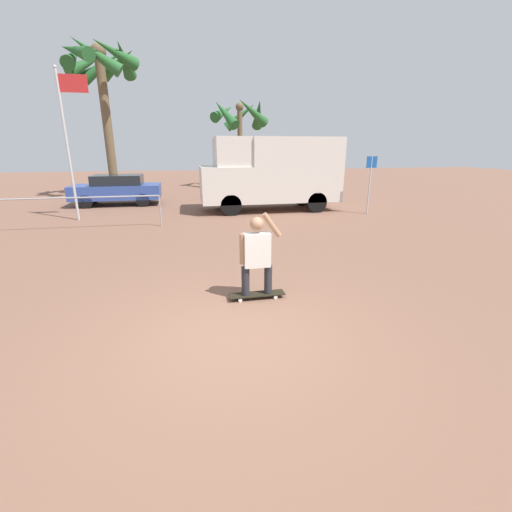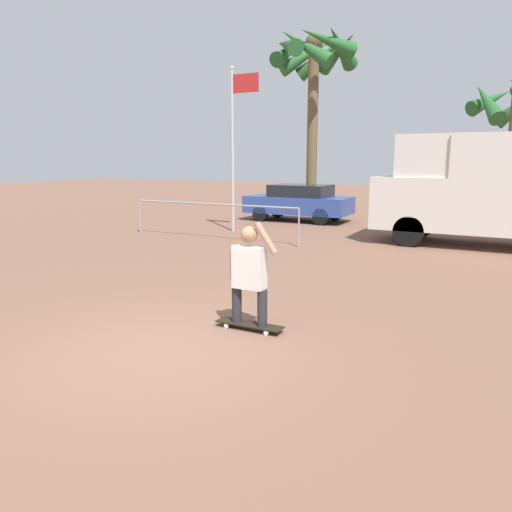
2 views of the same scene
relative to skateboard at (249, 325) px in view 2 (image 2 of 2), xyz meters
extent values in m
plane|color=brown|center=(-0.63, -1.29, -0.07)|extent=(80.00, 80.00, 0.00)
cube|color=black|center=(0.00, 0.00, 0.01)|extent=(0.99, 0.25, 0.02)
cylinder|color=white|center=(-0.32, -0.10, -0.04)|extent=(0.07, 0.03, 0.07)
cylinder|color=white|center=(-0.32, 0.10, -0.04)|extent=(0.07, 0.03, 0.07)
cylinder|color=white|center=(0.32, -0.10, -0.04)|extent=(0.07, 0.03, 0.07)
cylinder|color=white|center=(0.32, 0.10, -0.04)|extent=(0.07, 0.03, 0.07)
cylinder|color=#28282D|center=(-0.20, 0.00, 0.27)|extent=(0.14, 0.14, 0.52)
cylinder|color=#28282D|center=(0.20, 0.00, 0.27)|extent=(0.14, 0.14, 0.52)
cube|color=silver|center=(0.00, 0.00, 0.83)|extent=(0.45, 0.22, 0.59)
sphere|color=#A37556|center=(0.00, 0.00, 1.28)|extent=(0.24, 0.24, 0.24)
cylinder|color=#A37556|center=(-0.26, 0.00, 0.86)|extent=(0.09, 0.09, 0.52)
cylinder|color=#A37556|center=(0.26, 0.00, 1.25)|extent=(0.34, 0.09, 0.44)
cylinder|color=black|center=(0.61, 7.98, 0.35)|extent=(0.84, 0.28, 0.84)
cylinder|color=black|center=(0.61, 9.83, 0.35)|extent=(0.84, 0.28, 0.84)
cube|color=silver|center=(0.52, 8.90, 1.07)|extent=(2.03, 2.13, 1.45)
cube|color=black|center=(0.11, 8.90, 1.36)|extent=(0.04, 1.81, 0.72)
cube|color=silver|center=(0.82, 8.90, 2.36)|extent=(1.42, 1.96, 1.14)
cylinder|color=black|center=(-5.51, 10.97, 0.23)|extent=(0.60, 0.22, 0.60)
cylinder|color=black|center=(-5.51, 12.51, 0.23)|extent=(0.60, 0.22, 0.60)
cylinder|color=black|center=(-3.05, 10.97, 0.23)|extent=(0.60, 0.22, 0.60)
cylinder|color=black|center=(-3.05, 12.51, 0.23)|extent=(0.60, 0.22, 0.60)
cube|color=#2D4793|center=(-4.28, 11.74, 0.55)|extent=(3.95, 1.75, 0.64)
cube|color=black|center=(-4.18, 11.74, 1.09)|extent=(2.17, 1.54, 0.44)
cylinder|color=brown|center=(2.67, 18.32, 2.50)|extent=(0.33, 0.33, 5.15)
cone|color=#235B28|center=(1.69, 19.06, 4.81)|extent=(2.07, 2.44, 1.51)
cone|color=#235B28|center=(1.63, 17.68, 4.62)|extent=(1.81, 2.35, 2.06)
cylinder|color=brown|center=(-4.86, 14.49, 3.46)|extent=(0.45, 0.45, 7.07)
sphere|color=brown|center=(-4.86, 14.49, 7.00)|extent=(0.72, 0.72, 0.72)
cone|color=#235B28|center=(-3.68, 14.39, 6.68)|extent=(0.86, 2.46, 1.64)
cone|color=#235B28|center=(-4.16, 15.44, 6.70)|extent=(2.35, 1.97, 1.60)
cone|color=#235B28|center=(-4.97, 15.67, 6.59)|extent=(2.37, 0.88, 1.90)
cone|color=#235B28|center=(-5.63, 15.39, 6.64)|extent=(2.24, 2.06, 1.75)
cone|color=#235B28|center=(-6.04, 14.49, 6.70)|extent=(0.66, 2.43, 1.58)
cone|color=#235B28|center=(-5.73, 13.69, 6.80)|extent=(2.14, 2.26, 1.28)
cone|color=#235B28|center=(-4.77, 13.31, 6.61)|extent=(2.39, 0.84, 1.85)
cone|color=#235B28|center=(-3.99, 13.69, 6.81)|extent=(2.15, 2.26, 1.26)
cylinder|color=#B7B7BC|center=(-5.11, 8.23, 2.47)|extent=(0.09, 0.09, 5.09)
sphere|color=#B7B7BC|center=(-5.11, 8.23, 5.07)|extent=(0.12, 0.12, 0.12)
cube|color=#B22323|center=(-4.61, 8.23, 4.58)|extent=(0.90, 0.02, 0.57)
cylinder|color=#99999E|center=(-4.78, 6.46, 0.98)|extent=(5.54, 0.05, 0.05)
cylinder|color=#99999E|center=(-7.55, 6.46, 0.45)|extent=(0.04, 0.04, 1.05)
cylinder|color=#99999E|center=(-2.01, 6.46, 0.45)|extent=(0.04, 0.04, 1.05)
camera|label=1|loc=(-1.15, -5.49, 2.48)|focal=24.00mm
camera|label=2|loc=(3.22, -5.89, 2.31)|focal=35.00mm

